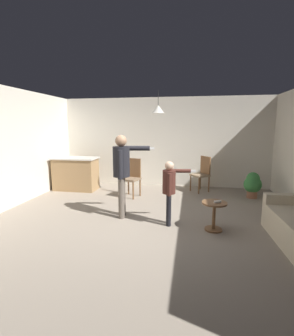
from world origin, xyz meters
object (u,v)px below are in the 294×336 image
dining_chair_near_wall (202,172)px  person_child (170,186)px  side_table_by_couch (214,213)px  person_adult (122,167)px  potted_plant_corner (253,184)px  kitchen_counter (76,174)px  dining_chair_by_counter (132,176)px  spare_remote_on_table (218,202)px

dining_chair_near_wall → person_child: bearing=125.8°
side_table_by_couch → dining_chair_near_wall: size_ratio=0.52×
person_adult → potted_plant_corner: bearing=114.3°
kitchen_counter → dining_chair_by_counter: bearing=-12.0°
dining_chair_by_counter → potted_plant_corner: (3.10, 0.38, -0.17)m
person_child → dining_chair_near_wall: size_ratio=1.21×
side_table_by_couch → person_child: bearing=171.6°
side_table_by_couch → person_adult: bearing=168.3°
person_adult → spare_remote_on_table: (1.82, -0.39, -0.50)m
dining_chair_by_counter → dining_chair_near_wall: (1.84, 0.82, 0.00)m
person_child → dining_chair_by_counter: size_ratio=1.21×
kitchen_counter → potted_plant_corner: kitchen_counter is taller
kitchen_counter → potted_plant_corner: size_ratio=1.87×
person_child → dining_chair_near_wall: (0.70, 2.58, -0.20)m
side_table_by_couch → spare_remote_on_table: size_ratio=4.00×
person_child → potted_plant_corner: bearing=130.0°
person_adult → potted_plant_corner: (2.94, 1.89, -0.66)m
person_child → spare_remote_on_table: 0.89m
person_child → potted_plant_corner: 2.93m
kitchen_counter → person_adult: size_ratio=0.75×
potted_plant_corner → person_child: bearing=-132.7°
kitchen_counter → dining_chair_near_wall: dining_chair_near_wall is taller
person_child → dining_chair_by_counter: bearing=-154.5°
side_table_by_couch → potted_plant_corner: potted_plant_corner is taller
person_adult → dining_chair_near_wall: person_adult is taller
side_table_by_couch → person_adult: 1.95m
dining_chair_by_counter → potted_plant_corner: bearing=-155.6°
kitchen_counter → dining_chair_near_wall: bearing=7.1°
potted_plant_corner → spare_remote_on_table: 2.54m
kitchen_counter → potted_plant_corner: bearing=0.0°
side_table_by_couch → potted_plant_corner: 2.53m
person_child → kitchen_counter: bearing=-133.6°
person_child → dining_chair_by_counter: person_child is taller
dining_chair_by_counter → side_table_by_couch: bearing=153.4°
person_adult → person_child: size_ratio=1.38×
dining_chair_near_wall → spare_remote_on_table: dining_chair_near_wall is taller
spare_remote_on_table → person_adult: bearing=167.9°
person_child → spare_remote_on_table: (0.85, -0.14, -0.21)m
side_table_by_couch → dining_chair_near_wall: dining_chair_near_wall is taller
dining_chair_by_counter → dining_chair_near_wall: 2.01m
kitchen_counter → spare_remote_on_table: kitchen_counter is taller
side_table_by_couch → person_adult: (-1.77, 0.37, 0.71)m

